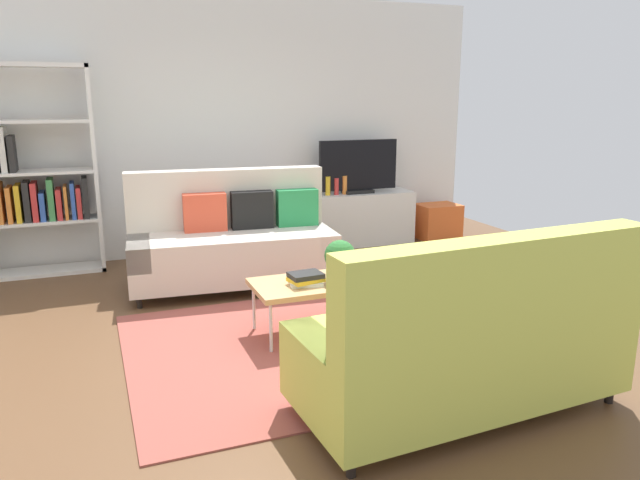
{
  "coord_description": "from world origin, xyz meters",
  "views": [
    {
      "loc": [
        -1.42,
        -4.09,
        1.8
      ],
      "look_at": [
        0.3,
        0.3,
        0.65
      ],
      "focal_mm": 33.51,
      "sensor_mm": 36.0,
      "label": 1
    }
  ],
  "objects_px": {
    "storage_trunk": "(438,221)",
    "bottle_0": "(328,186)",
    "bottle_2": "(345,185)",
    "tv_console": "(357,218)",
    "bottle_1": "(336,186)",
    "vase_0": "(311,187)",
    "bookshelf": "(36,179)",
    "tv": "(358,167)",
    "couch_green": "(465,342)",
    "table_book_0": "(306,283)",
    "coffee_table": "(324,284)",
    "couch_beige": "(233,240)",
    "potted_plant": "(340,259)"
  },
  "relations": [
    {
      "from": "bottle_0",
      "to": "table_book_0",
      "type": "bearing_deg",
      "value": -115.38
    },
    {
      "from": "couch_green",
      "to": "bottle_1",
      "type": "relative_size",
      "value": 9.74
    },
    {
      "from": "couch_beige",
      "to": "vase_0",
      "type": "relative_size",
      "value": 10.28
    },
    {
      "from": "tv_console",
      "to": "bottle_1",
      "type": "bearing_deg",
      "value": -172.21
    },
    {
      "from": "bottle_0",
      "to": "couch_green",
      "type": "bearing_deg",
      "value": -100.68
    },
    {
      "from": "couch_green",
      "to": "tv",
      "type": "relative_size",
      "value": 1.94
    },
    {
      "from": "potted_plant",
      "to": "vase_0",
      "type": "relative_size",
      "value": 1.66
    },
    {
      "from": "couch_beige",
      "to": "bottle_0",
      "type": "bearing_deg",
      "value": -138.53
    },
    {
      "from": "couch_green",
      "to": "potted_plant",
      "type": "bearing_deg",
      "value": 94.65
    },
    {
      "from": "bottle_0",
      "to": "bottle_2",
      "type": "xyz_separation_m",
      "value": [
        0.22,
        0.0,
        -0.0
      ]
    },
    {
      "from": "couch_green",
      "to": "bottle_2",
      "type": "relative_size",
      "value": 8.77
    },
    {
      "from": "coffee_table",
      "to": "storage_trunk",
      "type": "xyz_separation_m",
      "value": [
        2.53,
        2.41,
        -0.17
      ]
    },
    {
      "from": "bookshelf",
      "to": "bottle_1",
      "type": "bearing_deg",
      "value": -1.06
    },
    {
      "from": "bookshelf",
      "to": "bottle_1",
      "type": "xyz_separation_m",
      "value": [
        3.25,
        -0.06,
        -0.24
      ]
    },
    {
      "from": "vase_0",
      "to": "bookshelf",
      "type": "bearing_deg",
      "value": -179.42
    },
    {
      "from": "tv",
      "to": "bottle_1",
      "type": "height_order",
      "value": "tv"
    },
    {
      "from": "potted_plant",
      "to": "table_book_0",
      "type": "relative_size",
      "value": 1.32
    },
    {
      "from": "coffee_table",
      "to": "couch_green",
      "type": "bearing_deg",
      "value": -78.45
    },
    {
      "from": "couch_beige",
      "to": "bottle_0",
      "type": "xyz_separation_m",
      "value": [
        1.4,
        1.04,
        0.3
      ]
    },
    {
      "from": "vase_0",
      "to": "tv",
      "type": "bearing_deg",
      "value": -6.88
    },
    {
      "from": "coffee_table",
      "to": "bottle_0",
      "type": "xyz_separation_m",
      "value": [
        1.02,
        2.47,
        0.36
      ]
    },
    {
      "from": "bookshelf",
      "to": "bottle_0",
      "type": "height_order",
      "value": "bookshelf"
    },
    {
      "from": "tv_console",
      "to": "bookshelf",
      "type": "relative_size",
      "value": 0.67
    },
    {
      "from": "storage_trunk",
      "to": "bottle_1",
      "type": "xyz_separation_m",
      "value": [
        -1.39,
        0.06,
        0.52
      ]
    },
    {
      "from": "tv_console",
      "to": "coffee_table",
      "type": "bearing_deg",
      "value": -119.65
    },
    {
      "from": "tv",
      "to": "couch_green",
      "type": "bearing_deg",
      "value": -106.22
    },
    {
      "from": "tv",
      "to": "bottle_2",
      "type": "distance_m",
      "value": 0.27
    },
    {
      "from": "tv",
      "to": "vase_0",
      "type": "relative_size",
      "value": 5.23
    },
    {
      "from": "couch_beige",
      "to": "coffee_table",
      "type": "bearing_deg",
      "value": 109.84
    },
    {
      "from": "coffee_table",
      "to": "table_book_0",
      "type": "bearing_deg",
      "value": -165.13
    },
    {
      "from": "tv",
      "to": "bottle_1",
      "type": "bearing_deg",
      "value": -176.09
    },
    {
      "from": "bookshelf",
      "to": "tv",
      "type": "bearing_deg",
      "value": -0.65
    },
    {
      "from": "couch_green",
      "to": "bottle_2",
      "type": "height_order",
      "value": "couch_green"
    },
    {
      "from": "couch_green",
      "to": "storage_trunk",
      "type": "relative_size",
      "value": 3.73
    },
    {
      "from": "couch_beige",
      "to": "storage_trunk",
      "type": "relative_size",
      "value": 3.78
    },
    {
      "from": "storage_trunk",
      "to": "bottle_0",
      "type": "bearing_deg",
      "value": 177.71
    },
    {
      "from": "storage_trunk",
      "to": "couch_beige",
      "type": "bearing_deg",
      "value": -161.29
    },
    {
      "from": "table_book_0",
      "to": "bookshelf",
      "type": "bearing_deg",
      "value": 127.09
    },
    {
      "from": "couch_green",
      "to": "tv_console",
      "type": "distance_m",
      "value": 4.09
    },
    {
      "from": "table_book_0",
      "to": "coffee_table",
      "type": "bearing_deg",
      "value": 14.87
    },
    {
      "from": "coffee_table",
      "to": "tv",
      "type": "height_order",
      "value": "tv"
    },
    {
      "from": "table_book_0",
      "to": "bottle_1",
      "type": "relative_size",
      "value": 1.2
    },
    {
      "from": "coffee_table",
      "to": "bottle_1",
      "type": "distance_m",
      "value": 2.74
    },
    {
      "from": "bottle_1",
      "to": "bottle_2",
      "type": "distance_m",
      "value": 0.11
    },
    {
      "from": "bottle_1",
      "to": "couch_beige",
      "type": "bearing_deg",
      "value": -145.42
    },
    {
      "from": "bottle_0",
      "to": "bottle_2",
      "type": "distance_m",
      "value": 0.22
    },
    {
      "from": "bookshelf",
      "to": "bottle_2",
      "type": "distance_m",
      "value": 3.36
    },
    {
      "from": "bookshelf",
      "to": "table_book_0",
      "type": "distance_m",
      "value": 3.27
    },
    {
      "from": "couch_green",
      "to": "vase_0",
      "type": "bearing_deg",
      "value": 79.05
    },
    {
      "from": "tv",
      "to": "storage_trunk",
      "type": "relative_size",
      "value": 1.92
    }
  ]
}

